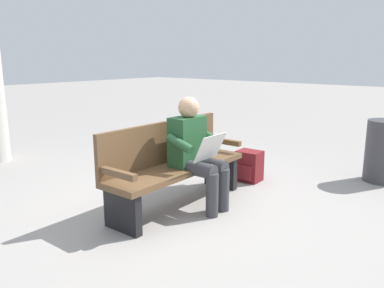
{
  "coord_description": "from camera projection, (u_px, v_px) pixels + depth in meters",
  "views": [
    {
      "loc": [
        2.96,
        2.64,
        1.57
      ],
      "look_at": [
        -0.04,
        0.15,
        0.7
      ],
      "focal_mm": 36.27,
      "sensor_mm": 36.0,
      "label": 1
    }
  ],
  "objects": [
    {
      "name": "trash_bin",
      "position": [
        384.0,
        151.0,
        4.97
      ],
      "size": [
        0.46,
        0.46,
        0.8
      ],
      "primitive_type": "cylinder",
      "color": "#38383D",
      "rests_on": "ground"
    },
    {
      "name": "ground_plane",
      "position": [
        179.0,
        206.0,
        4.21
      ],
      "size": [
        40.0,
        40.0,
        0.0
      ],
      "primitive_type": "plane",
      "color": "gray"
    },
    {
      "name": "person_seated",
      "position": [
        196.0,
        150.0,
        4.04
      ],
      "size": [
        0.58,
        0.58,
        1.18
      ],
      "rotation": [
        0.0,
        0.0,
        0.02
      ],
      "color": "#23512D",
      "rests_on": "ground"
    },
    {
      "name": "backpack",
      "position": [
        249.0,
        166.0,
        5.02
      ],
      "size": [
        0.3,
        0.32,
        0.4
      ],
      "rotation": [
        0.0,
        0.0,
        4.77
      ],
      "color": "maroon",
      "rests_on": "ground"
    },
    {
      "name": "bench_near",
      "position": [
        173.0,
        164.0,
        4.15
      ],
      "size": [
        1.81,
        0.52,
        0.9
      ],
      "rotation": [
        0.0,
        0.0,
        0.02
      ],
      "color": "brown",
      "rests_on": "ground"
    }
  ]
}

